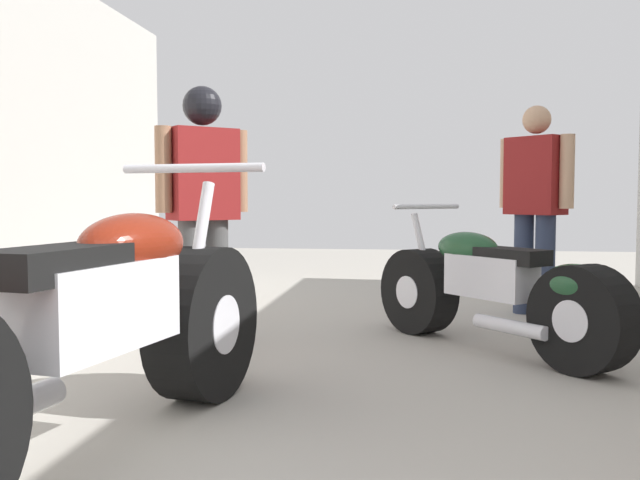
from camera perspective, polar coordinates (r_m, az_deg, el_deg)
ground_plane at (r=3.77m, az=3.06°, el=-10.64°), size 17.23×17.23×0.00m
motorcycle_maroon_cruiser at (r=2.52m, az=-18.57°, el=-7.55°), size 0.78×2.28×1.07m
motorcycle_black_naked at (r=4.27m, az=14.09°, el=-4.12°), size 1.37×1.56×0.87m
mechanic_in_blue at (r=5.67m, az=17.19°, el=3.36°), size 0.54×0.53×1.63m
mechanic_with_helmet at (r=4.60m, az=-9.55°, el=4.21°), size 0.55×0.50×1.64m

